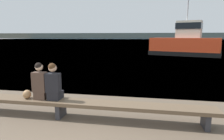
{
  "coord_description": "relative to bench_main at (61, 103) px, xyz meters",
  "views": [
    {
      "loc": [
        1.76,
        -2.11,
        2.17
      ],
      "look_at": [
        0.33,
        5.71,
        0.82
      ],
      "focal_mm": 32.0,
      "sensor_mm": 36.0,
      "label": 1
    }
  ],
  "objects": [
    {
      "name": "tugboat_red",
      "position": [
        6.4,
        19.3,
        0.84
      ],
      "size": [
        8.18,
        5.41,
        6.16
      ],
      "rotation": [
        0.0,
        0.0,
        1.23
      ],
      "color": "red",
      "rests_on": "water_surface"
    },
    {
      "name": "water_surface",
      "position": [
        0.54,
        122.12,
        -0.39
      ],
      "size": [
        240.0,
        240.0,
        0.0
      ],
      "primitive_type": "plane",
      "color": "#426B8E",
      "rests_on": "ground"
    },
    {
      "name": "far_shoreline",
      "position": [
        0.54,
        192.7,
        2.23
      ],
      "size": [
        600.0,
        12.0,
        5.24
      ],
      "primitive_type": "cube",
      "color": "#4C4C42",
      "rests_on": "ground"
    },
    {
      "name": "shopping_bag",
      "position": [
        -0.97,
        -0.02,
        0.2
      ],
      "size": [
        0.22,
        0.24,
        0.24
      ],
      "color": "#9E754C",
      "rests_on": "bench_main"
    },
    {
      "name": "person_left",
      "position": [
        -0.56,
        0.01,
        0.52
      ],
      "size": [
        0.37,
        0.4,
        1.01
      ],
      "color": "#4C382D",
      "rests_on": "bench_main"
    },
    {
      "name": "bench_main",
      "position": [
        0.0,
        0.0,
        0.0
      ],
      "size": [
        7.97,
        0.54,
        0.47
      ],
      "color": "brown",
      "rests_on": "ground"
    },
    {
      "name": "person_right",
      "position": [
        -0.18,
        0.01,
        0.53
      ],
      "size": [
        0.37,
        0.41,
        1.01
      ],
      "color": "black",
      "rests_on": "bench_main"
    }
  ]
}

